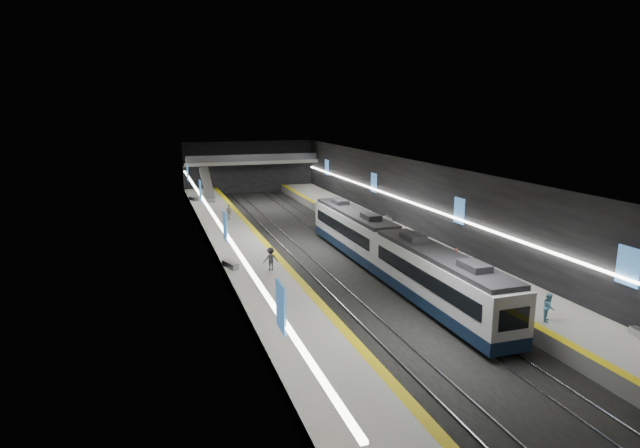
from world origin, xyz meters
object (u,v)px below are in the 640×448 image
object	(u,v)px
passenger_right_a	(456,259)
escalator	(207,184)
bench_left_far	(193,199)
passenger_right_b	(549,307)
bench_right_far	(388,219)
train	(390,250)
bench_left_near	(230,265)
passenger_left_b	(271,259)
passenger_left_a	(229,212)

from	to	relation	value
passenger_right_a	escalator	bearing A→B (deg)	0.83
bench_left_far	passenger_right_a	bearing A→B (deg)	-88.71
passenger_right_a	passenger_right_b	distance (m)	10.61
escalator	bench_right_far	size ratio (longest dim) A/B	4.82
train	bench_left_near	world-z (taller)	train
train	bench_left_near	bearing A→B (deg)	165.56
train	bench_left_far	distance (m)	36.88
escalator	bench_left_near	distance (m)	33.10
bench_left_far	passenger_right_a	xyz separation A→B (m)	(16.36, -37.41, 0.58)
bench_left_near	passenger_right_b	world-z (taller)	passenger_right_b
passenger_right_a	passenger_left_b	xyz separation A→B (m)	(-13.55, 3.97, 0.09)
escalator	bench_left_far	world-z (taller)	escalator
bench_left_near	passenger_left_a	distance (m)	18.55
escalator	passenger_right_a	world-z (taller)	escalator
passenger_left_a	bench_right_far	bearing A→B (deg)	44.73
train	passenger_right_b	distance (m)	13.71
passenger_left_b	escalator	bearing A→B (deg)	-91.39
escalator	bench_left_near	size ratio (longest dim) A/B	4.27
passenger_right_b	passenger_left_b	xyz separation A→B (m)	(-13.05, 14.57, 0.05)
escalator	passenger_right_a	xyz separation A→B (m)	(14.36, -38.63, -1.10)
escalator	passenger_left_b	xyz separation A→B (m)	(0.81, -34.67, -1.01)
bench_right_far	passenger_left_b	size ratio (longest dim) A/B	0.93
bench_left_near	passenger_left_b	world-z (taller)	passenger_left_b
escalator	passenger_right_b	xyz separation A→B (m)	(13.86, -49.24, -1.06)
train	bench_right_far	xyz separation A→B (m)	(7.00, 15.09, -0.99)
passenger_right_a	passenger_left_a	xyz separation A→B (m)	(-13.68, 23.98, 0.01)
train	bench_right_far	bearing A→B (deg)	65.11
bench_left_far	passenger_right_b	xyz separation A→B (m)	(15.86, -48.01, 0.62)
passenger_right_a	passenger_left_b	bearing A→B (deg)	54.12
passenger_right_b	passenger_left_a	xyz separation A→B (m)	(-13.18, 34.58, -0.03)
bench_left_near	bench_right_far	xyz separation A→B (m)	(19.00, 12.00, -0.03)
bench_right_far	passenger_left_b	xyz separation A→B (m)	(-16.19, -13.67, 0.69)
escalator	passenger_left_a	size ratio (longest dim) A/B	4.91
train	passenger_right_b	bearing A→B (deg)	-73.64
escalator	passenger_left_b	size ratio (longest dim) A/B	4.48
train	passenger_left_b	xyz separation A→B (m)	(-9.19, 1.42, -0.30)
train	bench_right_far	distance (m)	16.66
passenger_right_b	passenger_right_a	bearing A→B (deg)	41.28
bench_right_far	passenger_left_a	xyz separation A→B (m)	(-16.32, 6.35, 0.61)
escalator	bench_left_far	size ratio (longest dim) A/B	4.46
passenger_left_a	escalator	bearing A→B (deg)	158.66
train	passenger_left_b	distance (m)	9.30
passenger_left_b	bench_left_near	bearing A→B (deg)	-33.41
train	passenger_left_a	xyz separation A→B (m)	(-9.32, 21.44, -0.38)
bench_left_far	passenger_right_a	distance (m)	40.83
train	escalator	distance (m)	37.45
escalator	passenger_right_b	distance (m)	51.16
train	passenger_right_b	world-z (taller)	train
train	passenger_right_a	distance (m)	5.07
bench_left_near	passenger_right_b	xyz separation A→B (m)	(15.86, -16.24, 0.61)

